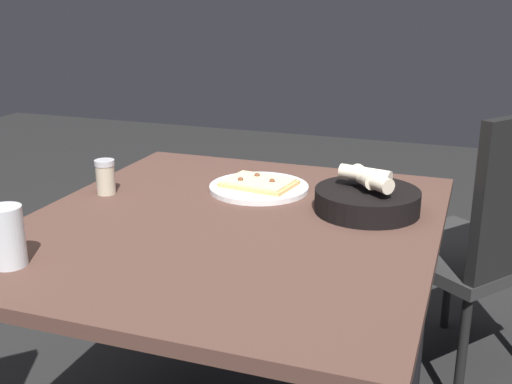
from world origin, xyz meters
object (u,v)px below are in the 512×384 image
at_px(pizza_plate, 259,186).
at_px(beer_glass, 7,239).
at_px(pepper_shaker, 106,179).
at_px(chair_near, 486,235).
at_px(dining_table, 231,243).
at_px(bread_basket, 368,198).

relative_size(pizza_plate, beer_glass, 2.20).
bearing_deg(pepper_shaker, pizza_plate, 23.89).
bearing_deg(chair_near, pizza_plate, -147.82).
relative_size(beer_glass, chair_near, 0.14).
bearing_deg(pizza_plate, chair_near, 32.18).
relative_size(dining_table, pepper_shaker, 11.46).
bearing_deg(bread_basket, beer_glass, -137.96).
relative_size(beer_glass, pepper_shaker, 1.32).
bearing_deg(chair_near, beer_glass, -131.96).
distance_m(pizza_plate, bread_basket, 0.33).
bearing_deg(pepper_shaker, beer_glass, -81.32).
bearing_deg(dining_table, chair_near, 46.81).
bearing_deg(dining_table, bread_basket, 30.09).
height_order(pizza_plate, chair_near, chair_near).
bearing_deg(chair_near, bread_basket, -122.80).
relative_size(bread_basket, beer_glass, 2.10).
xyz_separation_m(pepper_shaker, chair_near, (0.99, 0.55, -0.24)).
height_order(bread_basket, chair_near, chair_near).
relative_size(dining_table, pizza_plate, 3.95).
height_order(pizza_plate, pepper_shaker, pepper_shaker).
xyz_separation_m(dining_table, bread_basket, (0.30, 0.17, 0.09)).
height_order(dining_table, pizza_plate, pizza_plate).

